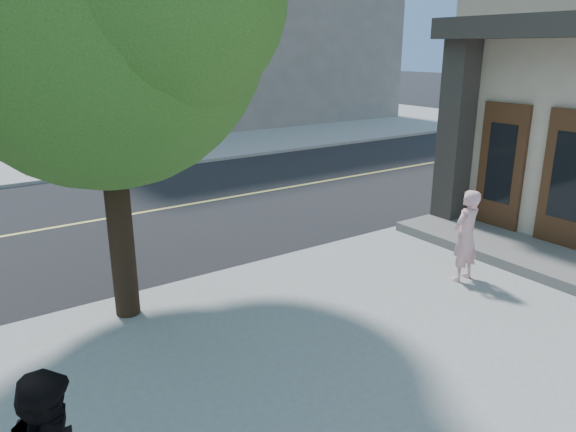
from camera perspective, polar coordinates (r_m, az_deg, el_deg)
sidewalk_ne at (r=32.43m, az=-10.52°, el=10.39°), size 29.00×25.00×0.12m
man_on_phone at (r=9.35m, az=18.24°, el=-2.00°), size 0.59×0.42×1.56m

